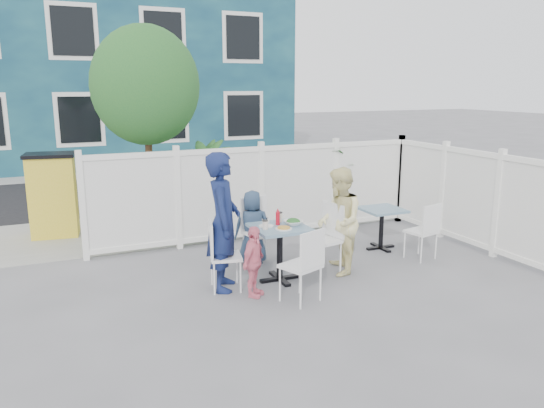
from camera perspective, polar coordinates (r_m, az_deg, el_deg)
name	(u,v)px	position (r m, az deg, el deg)	size (l,w,h in m)	color
ground	(325,285)	(7.17, 5.69, -8.71)	(80.00, 80.00, 0.00)	slate
near_sidewalk	(229,220)	(10.48, -4.62, -1.73)	(24.00, 2.60, 0.01)	gray
street	(181,188)	(13.94, -9.71, 1.75)	(24.00, 5.00, 0.01)	black
far_sidewalk	(156,170)	(16.92, -12.36, 3.56)	(24.00, 1.60, 0.01)	gray
building	(117,73)	(19.98, -16.29, 13.35)	(11.00, 6.00, 6.00)	#11354E
fence_back	(261,194)	(9.06, -1.16, 1.08)	(5.86, 0.08, 1.60)	white
fence_right	(469,200)	(9.18, 20.39, 0.43)	(0.08, 3.66, 1.60)	white
tree	(146,86)	(9.25, -13.45, 12.25)	(1.80, 1.62, 3.59)	#382316
utility_cabinet	(53,197)	(9.97, -22.48, 0.70)	(0.76, 0.54, 1.41)	gold
potted_shrub_a	(205,188)	(9.44, -7.21, 1.75)	(0.93, 0.93, 1.67)	#1C5425
potted_shrub_b	(325,184)	(10.30, 5.77, 2.20)	(1.34, 1.16, 1.49)	#1C5425
main_table	(280,239)	(7.14, 0.84, -3.75)	(0.73, 0.73, 0.76)	slate
spare_table	(382,218)	(8.71, 11.73, -1.45)	(0.65, 0.65, 0.67)	slate
chair_left	(219,251)	(6.87, -5.68, -5.00)	(0.48, 0.49, 0.91)	white
chair_right	(327,233)	(7.48, 5.91, -3.11)	(0.51, 0.53, 1.00)	white
chair_back	(258,225)	(7.84, -1.50, -2.32)	(0.52, 0.51, 0.99)	white
chair_near	(305,261)	(6.43, 3.62, -6.10)	(0.54, 0.53, 0.93)	white
chair_spare	(425,227)	(8.32, 16.17, -2.43)	(0.47, 0.46, 0.88)	white
man	(223,222)	(6.81, -5.27, -1.92)	(0.66, 0.43, 1.80)	#131E4C
woman	(339,221)	(7.44, 7.24, -1.86)	(0.73, 0.57, 1.51)	#EEDA5C
boy	(252,227)	(7.86, -2.11, -2.50)	(0.54, 0.35, 1.10)	navy
toddler	(254,262)	(6.65, -1.99, -6.23)	(0.53, 0.22, 0.91)	pink
plate_main	(284,229)	(6.95, 1.27, -2.67)	(0.22, 0.22, 0.01)	white
plate_side	(266,226)	(7.08, -0.65, -2.38)	(0.20, 0.20, 0.01)	white
salad_bowl	(293,223)	(7.16, 2.29, -2.02)	(0.25, 0.25, 0.06)	white
coffee_cup_a	(265,225)	(6.94, -0.74, -2.29)	(0.07, 0.07, 0.11)	beige
coffee_cup_b	(279,217)	(7.30, 0.78, -1.46)	(0.09, 0.09, 0.13)	beige
ketchup_bottle	(278,218)	(7.14, 0.62, -1.56)	(0.06, 0.06, 0.18)	#B20C1C
salt_shaker	(268,220)	(7.26, -0.39, -1.78)	(0.03, 0.03, 0.07)	white
pepper_shaker	(267,220)	(7.28, -0.50, -1.75)	(0.03, 0.03, 0.07)	black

